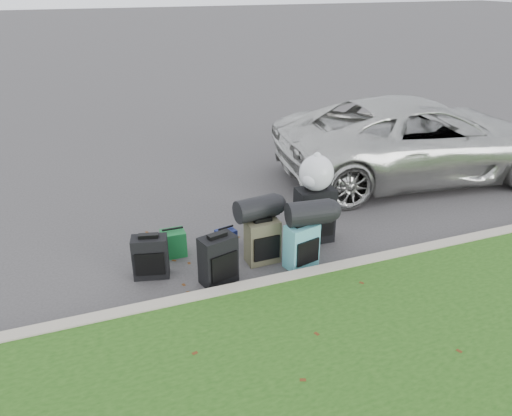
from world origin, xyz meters
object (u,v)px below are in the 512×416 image
object	(u,v)px
suitcase_teal	(301,246)
suv	(419,138)
suitcase_olive	(262,241)
suitcase_small_black	(151,257)
suitcase_large_black_left	(218,260)
tote_green	(174,243)
tote_navy	(226,239)
suitcase_large_black_right	(314,215)

from	to	relation	value
suitcase_teal	suv	bearing A→B (deg)	19.15
suitcase_teal	suitcase_olive	bearing A→B (deg)	131.91
suitcase_small_black	suitcase_olive	xyz separation A→B (m)	(1.47, -0.16, 0.02)
suitcase_large_black_left	tote_green	world-z (taller)	suitcase_large_black_left
suitcase_olive	suitcase_teal	bearing A→B (deg)	-36.29
tote_green	tote_navy	distance (m)	0.74
suitcase_small_black	tote_green	bearing A→B (deg)	61.49
suitcase_large_black_right	tote_navy	world-z (taller)	suitcase_large_black_right
suitcase_small_black	suitcase_large_black_left	distance (m)	0.89
suv	suitcase_large_black_right	bearing A→B (deg)	125.72
suitcase_large_black_left	tote_navy	world-z (taller)	suitcase_large_black_left
suitcase_teal	suitcase_small_black	bearing A→B (deg)	153.01
suitcase_large_black_left	suitcase_olive	distance (m)	0.76
suv	suitcase_large_black_left	world-z (taller)	suv
suitcase_large_black_left	suitcase_large_black_right	world-z (taller)	suitcase_large_black_right
suv	tote_green	world-z (taller)	suv
suitcase_teal	suitcase_large_black_right	distance (m)	0.77
suitcase_large_black_left	suitcase_olive	world-z (taller)	suitcase_large_black_left
suitcase_large_black_left	tote_navy	size ratio (longest dim) A/B	2.28
suitcase_olive	suitcase_large_black_left	bearing A→B (deg)	-159.99
suitcase_large_black_right	tote_green	xyz separation A→B (m)	(-2.01, 0.30, -0.22)
suitcase_small_black	tote_green	xyz separation A→B (m)	(0.38, 0.43, -0.10)
suitcase_small_black	suitcase_teal	xyz separation A→B (m)	(1.91, -0.46, 0.03)
suitcase_small_black	suitcase_large_black_left	size ratio (longest dim) A/B	0.87
tote_green	suitcase_large_black_right	bearing A→B (deg)	-8.01
suitcase_large_black_right	tote_green	bearing A→B (deg)	174.06
suitcase_large_black_left	suitcase_olive	bearing A→B (deg)	6.37
suitcase_teal	tote_green	world-z (taller)	suitcase_teal
tote_green	tote_navy	xyz separation A→B (m)	(0.74, -0.07, -0.04)
suv	suitcase_olive	bearing A→B (deg)	123.31
suitcase_large_black_right	suitcase_large_black_left	bearing A→B (deg)	-158.12
suv	suitcase_olive	xyz separation A→B (m)	(-3.95, -1.93, -0.45)
suitcase_small_black	suitcase_teal	bearing A→B (deg)	-0.25
suitcase_large_black_left	suitcase_olive	size ratio (longest dim) A/B	1.06
suitcase_olive	tote_navy	size ratio (longest dim) A/B	2.15
suv	suitcase_teal	size ratio (longest dim) A/B	8.84
suitcase_large_black_right	tote_green	distance (m)	2.04
suv	tote_green	size ratio (longest dim) A/B	14.79
tote_green	tote_navy	bearing A→B (deg)	-4.92
suitcase_olive	suitcase_large_black_right	world-z (taller)	suitcase_large_black_right
suitcase_small_black	suitcase_large_black_left	xyz separation A→B (m)	(0.77, -0.44, 0.04)
suv	suitcase_large_black_left	distance (m)	5.17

